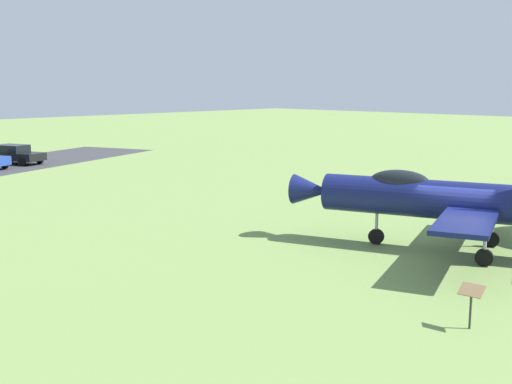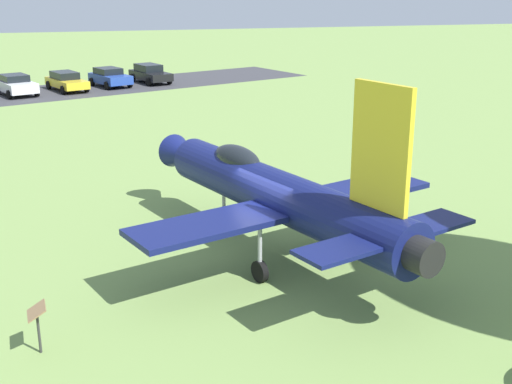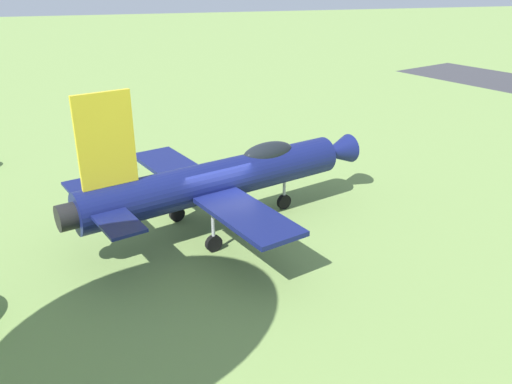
{
  "view_description": "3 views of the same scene",
  "coord_description": "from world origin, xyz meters",
  "px_view_note": "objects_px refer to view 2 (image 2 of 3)",
  "views": [
    {
      "loc": [
        -10.26,
        21.27,
        6.11
      ],
      "look_at": [
        8.47,
        1.95,
        1.5
      ],
      "focal_mm": 44.17,
      "sensor_mm": 36.0,
      "label": 1
    },
    {
      "loc": [
        -17.18,
        5.48,
        7.76
      ],
      "look_at": [
        0.25,
        0.64,
        2.02
      ],
      "focal_mm": 46.26,
      "sensor_mm": 36.0,
      "label": 2
    },
    {
      "loc": [
        -3.19,
        -17.23,
        9.01
      ],
      "look_at": [
        1.29,
        -0.58,
        1.57
      ],
      "focal_mm": 36.62,
      "sensor_mm": 36.0,
      "label": 3
    }
  ],
  "objects_px": {
    "parked_car_blue": "(110,77)",
    "parked_car_yellow": "(66,81)",
    "display_jet": "(273,191)",
    "parked_car_black": "(150,73)",
    "parked_car_white": "(16,85)",
    "info_plaque": "(37,318)"
  },
  "relations": [
    {
      "from": "parked_car_yellow",
      "to": "parked_car_white",
      "type": "distance_m",
      "value": 3.75
    },
    {
      "from": "parked_car_blue",
      "to": "parked_car_white",
      "type": "xyz_separation_m",
      "value": [
        -2.51,
        6.79,
        0.02
      ]
    },
    {
      "from": "parked_car_black",
      "to": "parked_car_yellow",
      "type": "xyz_separation_m",
      "value": [
        -2.43,
        6.57,
        -0.03
      ]
    },
    {
      "from": "parked_car_white",
      "to": "info_plaque",
      "type": "bearing_deg",
      "value": -16.99
    },
    {
      "from": "display_jet",
      "to": "info_plaque",
      "type": "distance_m",
      "value": 7.7
    },
    {
      "from": "display_jet",
      "to": "parked_car_black",
      "type": "bearing_deg",
      "value": -20.3
    },
    {
      "from": "info_plaque",
      "to": "display_jet",
      "type": "bearing_deg",
      "value": -59.05
    },
    {
      "from": "parked_car_black",
      "to": "parked_car_blue",
      "type": "relative_size",
      "value": 1.09
    },
    {
      "from": "display_jet",
      "to": "parked_car_black",
      "type": "relative_size",
      "value": 2.43
    },
    {
      "from": "parked_car_yellow",
      "to": "parked_car_white",
      "type": "xyz_separation_m",
      "value": [
        -1.33,
        3.5,
        0.04
      ]
    },
    {
      "from": "parked_car_black",
      "to": "parked_car_blue",
      "type": "height_order",
      "value": "parked_car_black"
    },
    {
      "from": "display_jet",
      "to": "info_plaque",
      "type": "bearing_deg",
      "value": 101.8
    },
    {
      "from": "info_plaque",
      "to": "parked_car_black",
      "type": "height_order",
      "value": "parked_car_black"
    },
    {
      "from": "parked_car_blue",
      "to": "parked_car_white",
      "type": "relative_size",
      "value": 1.0
    },
    {
      "from": "display_jet",
      "to": "parked_car_black",
      "type": "xyz_separation_m",
      "value": [
        36.78,
        -0.74,
        -1.23
      ]
    },
    {
      "from": "display_jet",
      "to": "parked_car_black",
      "type": "height_order",
      "value": "display_jet"
    },
    {
      "from": "display_jet",
      "to": "parked_car_yellow",
      "type": "bearing_deg",
      "value": -9.53
    },
    {
      "from": "display_jet",
      "to": "parked_car_yellow",
      "type": "height_order",
      "value": "display_jet"
    },
    {
      "from": "parked_car_blue",
      "to": "parked_car_yellow",
      "type": "distance_m",
      "value": 3.5
    },
    {
      "from": "info_plaque",
      "to": "parked_car_white",
      "type": "relative_size",
      "value": 0.26
    },
    {
      "from": "parked_car_black",
      "to": "parked_car_yellow",
      "type": "bearing_deg",
      "value": -88.94
    },
    {
      "from": "display_jet",
      "to": "parked_car_white",
      "type": "distance_m",
      "value": 34.34
    }
  ]
}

